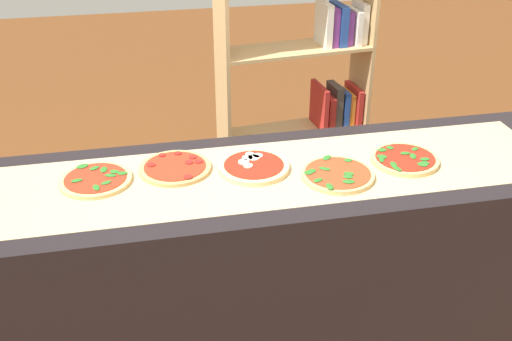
# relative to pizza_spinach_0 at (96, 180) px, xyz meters

# --- Properties ---
(counter) EXTENTS (2.64, 0.70, 0.90)m
(counter) POSITION_rel_pizza_spinach_0_xyz_m (0.60, -0.07, -0.46)
(counter) COLOR black
(counter) RESTS_ON ground_plane
(parchment_paper) EXTENTS (2.39, 0.52, 0.00)m
(parchment_paper) POSITION_rel_pizza_spinach_0_xyz_m (0.60, -0.07, -0.01)
(parchment_paper) COLOR tan
(parchment_paper) RESTS_ON counter
(pizza_spinach_0) EXTENTS (0.27, 0.27, 0.02)m
(pizza_spinach_0) POSITION_rel_pizza_spinach_0_xyz_m (0.00, 0.00, 0.00)
(pizza_spinach_0) COLOR #DBB26B
(pizza_spinach_0) RESTS_ON parchment_paper
(pizza_pepperoni_1) EXTENTS (0.28, 0.28, 0.02)m
(pizza_pepperoni_1) POSITION_rel_pizza_spinach_0_xyz_m (0.30, 0.03, -0.00)
(pizza_pepperoni_1) COLOR tan
(pizza_pepperoni_1) RESTS_ON parchment_paper
(pizza_mozzarella_2) EXTENTS (0.28, 0.28, 0.03)m
(pizza_mozzarella_2) POSITION_rel_pizza_spinach_0_xyz_m (0.60, -0.02, 0.00)
(pizza_mozzarella_2) COLOR #E5C17F
(pizza_mozzarella_2) RESTS_ON parchment_paper
(pizza_spinach_3) EXTENTS (0.28, 0.29, 0.03)m
(pizza_spinach_3) POSITION_rel_pizza_spinach_0_xyz_m (0.91, -0.15, 0.00)
(pizza_spinach_3) COLOR #DBB26B
(pizza_spinach_3) RESTS_ON parchment_paper
(pizza_spinach_4) EXTENTS (0.27, 0.27, 0.03)m
(pizza_spinach_4) POSITION_rel_pizza_spinach_0_xyz_m (1.21, -0.09, 0.00)
(pizza_spinach_4) COLOR #DBB26B
(pizza_spinach_4) RESTS_ON parchment_paper
(bookshelf) EXTENTS (0.87, 0.35, 1.51)m
(bookshelf) POSITION_rel_pizza_spinach_0_xyz_m (1.17, 1.08, -0.18)
(bookshelf) COLOR tan
(bookshelf) RESTS_ON ground_plane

